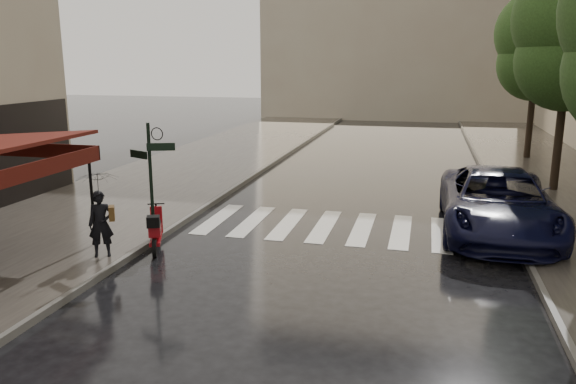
% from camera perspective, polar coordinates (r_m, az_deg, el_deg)
% --- Properties ---
extents(ground, '(120.00, 120.00, 0.00)m').
position_cam_1_polar(ground, '(11.11, -14.86, -11.13)').
color(ground, black).
rests_on(ground, ground).
extents(sidewalk_near, '(6.00, 60.00, 0.12)m').
position_cam_1_polar(sidewalk_near, '(23.33, -10.62, 1.97)').
color(sidewalk_near, '#38332D').
rests_on(sidewalk_near, ground).
extents(sidewalk_far, '(5.50, 60.00, 0.12)m').
position_cam_1_polar(sidewalk_far, '(21.91, 27.23, 0.01)').
color(sidewalk_far, '#38332D').
rests_on(sidewalk_far, ground).
extents(curb_near, '(0.12, 60.00, 0.16)m').
position_cam_1_polar(curb_near, '(22.25, -3.44, 1.68)').
color(curb_near, '#595651').
rests_on(curb_near, ground).
extents(curb_far, '(0.12, 60.00, 0.16)m').
position_cam_1_polar(curb_far, '(21.42, 19.95, 0.45)').
color(curb_far, '#595651').
rests_on(curb_far, ground).
extents(crosswalk, '(7.85, 3.20, 0.01)m').
position_cam_1_polar(crosswalk, '(15.62, 5.62, -3.59)').
color(crosswalk, silver).
rests_on(crosswalk, ground).
extents(signpost, '(1.17, 0.29, 3.10)m').
position_cam_1_polar(signpost, '(13.63, -13.75, 1.54)').
color(signpost, black).
rests_on(signpost, ground).
extents(tree_mid, '(3.80, 3.80, 8.34)m').
position_cam_1_polar(tree_mid, '(21.32, 26.81, 14.76)').
color(tree_mid, black).
rests_on(tree_mid, sidewalk_far).
extents(tree_far, '(3.80, 3.80, 8.16)m').
position_cam_1_polar(tree_far, '(28.22, 24.06, 14.01)').
color(tree_far, black).
rests_on(tree_far, sidewalk_far).
extents(pedestrian_with_umbrella, '(1.23, 1.24, 2.38)m').
position_cam_1_polar(pedestrian_with_umbrella, '(13.24, -18.71, 0.32)').
color(pedestrian_with_umbrella, black).
rests_on(pedestrian_with_umbrella, sidewalk_near).
extents(scooter, '(0.80, 1.48, 1.03)m').
position_cam_1_polar(scooter, '(13.97, -13.31, -3.89)').
color(scooter, black).
rests_on(scooter, ground).
extents(parked_car, '(2.83, 6.10, 1.69)m').
position_cam_1_polar(parked_car, '(15.79, 20.53, -1.03)').
color(parked_car, black).
rests_on(parked_car, ground).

